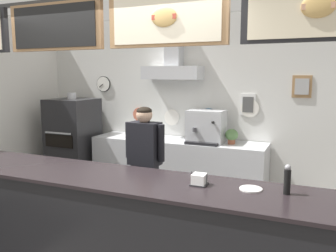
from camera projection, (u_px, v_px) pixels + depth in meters
back_wall_assembly at (190, 102)px, 5.41m from camera, size 5.39×2.57×2.83m
service_counter at (98, 227)px, 3.25m from camera, size 4.76×0.74×1.03m
back_prep_counter at (177, 170)px, 5.38m from camera, size 2.67×0.63×0.94m
pizza_oven at (74, 144)px, 5.86m from camera, size 0.70×0.73×1.62m
shop_worker at (145, 165)px, 4.21m from camera, size 0.53×0.25×1.55m
espresso_machine at (206, 127)px, 5.08m from camera, size 0.52×0.46×0.47m
potted_oregano at (232, 136)px, 4.98m from camera, size 0.18×0.18×0.21m
potted_basil at (141, 130)px, 5.51m from camera, size 0.19×0.19×0.22m
condiment_plate at (251, 189)px, 2.73m from camera, size 0.18×0.18×0.01m
pepper_grinder at (287, 180)px, 2.61m from camera, size 0.05×0.05×0.23m
napkin_holder at (199, 180)px, 2.85m from camera, size 0.14×0.13×0.10m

